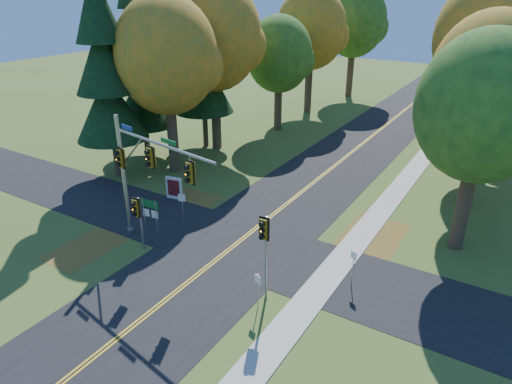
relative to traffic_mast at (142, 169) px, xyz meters
The scene contains 29 objects.
ground 6.78m from the traffic_mast, 10.13° to the left, with size 160.00×160.00×0.00m, color #3F5B20.
road_main 6.77m from the traffic_mast, 10.13° to the left, with size 8.00×160.00×0.02m, color black.
road_cross 7.29m from the traffic_mast, 31.80° to the left, with size 60.00×6.00×0.02m, color black.
centerline_left 6.70m from the traffic_mast, 10.36° to the left, with size 0.10×160.00×0.01m, color gold.
centerline_right 6.83m from the traffic_mast, ahead, with size 0.10×160.00×0.01m, color gold.
sidewalk_east 11.85m from the traffic_mast, ahead, with size 1.60×160.00×0.06m, color #9E998E.
leaf_patch_w_near 7.19m from the traffic_mast, 112.24° to the left, with size 4.00×6.00×0.00m, color brown.
leaf_patch_e 14.13m from the traffic_mast, 31.00° to the left, with size 3.50×8.00×0.00m, color brown.
leaf_patch_w_far 6.19m from the traffic_mast, 143.57° to the right, with size 3.00×5.00×0.00m, color brown.
tree_w_a 12.95m from the traffic_mast, 122.90° to the left, with size 8.00×8.00×14.15m.
tree_e_a 19.07m from the traffic_mast, 30.77° to the left, with size 7.20×7.20×12.73m.
tree_w_b 19.31m from the traffic_mast, 112.80° to the left, with size 8.60×8.60×15.38m.
tree_e_b 22.90m from the traffic_mast, 46.59° to the left, with size 7.60×7.60×13.33m.
tree_w_c 25.94m from the traffic_mast, 101.20° to the left, with size 6.80×6.80×11.91m.
tree_e_c 28.99m from the traffic_mast, 59.53° to the left, with size 8.80×8.80×15.79m.
tree_w_d 34.78m from the traffic_mast, 99.34° to the left, with size 8.20×8.20×14.56m.
tree_e_d 36.54m from the traffic_mast, 67.72° to the left, with size 7.00×7.00×12.32m.
tree_w_e 45.40m from the traffic_mast, 95.59° to the left, with size 8.40×8.40×14.97m.
pine_a 12.78m from the traffic_mast, 145.66° to the left, with size 5.60×5.60×19.48m.
pine_b 16.77m from the traffic_mast, 134.16° to the left, with size 5.60×5.60×17.31m.
pine_c 19.40m from the traffic_mast, 116.73° to the left, with size 5.60×5.60×20.56m.
traffic_mast is the anchor object (origin of this frame).
east_signal_pole 8.90m from the traffic_mast, ahead, with size 0.55×0.63×4.74m.
ped_signal_pole 2.52m from the traffic_mast, 86.43° to the right, with size 0.55×0.63×3.47m.
route_sign_cluster 3.09m from the traffic_mast, 116.10° to the left, with size 1.29×0.17×2.77m.
info_kiosk 7.70m from the traffic_mast, 117.31° to the left, with size 1.25×0.41×1.72m.
reg_sign_e_north 12.80m from the traffic_mast, 11.98° to the left, with size 0.37×0.19×2.08m.
reg_sign_e_south 9.71m from the traffic_mast, 11.38° to the right, with size 0.38×0.13×2.04m.
reg_sign_w 4.36m from the traffic_mast, 83.15° to the left, with size 0.44×0.23×2.43m.
Camera 1 is at (13.67, -17.97, 14.57)m, focal length 32.00 mm.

